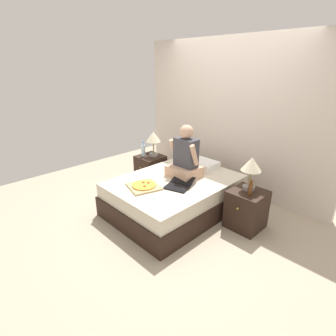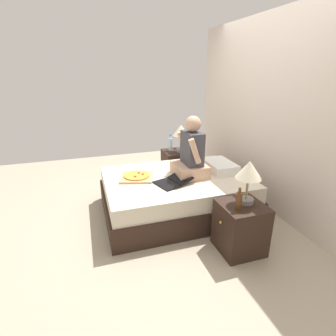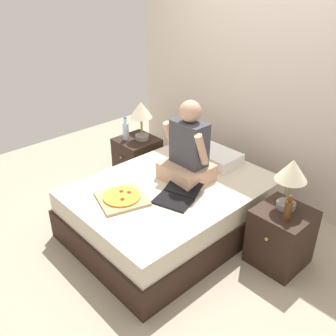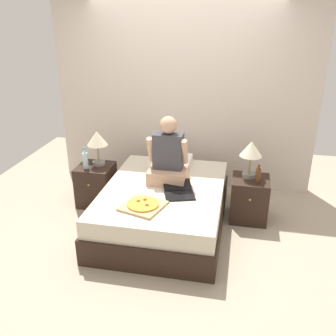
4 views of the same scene
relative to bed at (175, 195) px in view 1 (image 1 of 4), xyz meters
name	(u,v)px [view 1 (image 1 of 4)]	position (x,y,z in m)	size (l,w,h in m)	color
ground_plane	(175,209)	(0.00, 0.00, -0.25)	(5.61, 5.61, 0.00)	tan
wall_back	(229,117)	(0.00, 1.30, 1.00)	(3.61, 0.12, 2.50)	beige
bed	(175,195)	(0.00, 0.00, 0.00)	(1.38, 1.87, 0.50)	black
nightstand_left	(151,170)	(-0.98, 0.37, 0.02)	(0.44, 0.47, 0.54)	black
lamp_on_left_nightstand	(153,138)	(-0.94, 0.42, 0.61)	(0.26, 0.26, 0.45)	gray
water_bottle	(143,150)	(-1.06, 0.28, 0.40)	(0.07, 0.07, 0.28)	silver
nightstand_right	(246,209)	(0.98, 0.37, 0.02)	(0.44, 0.47, 0.54)	black
lamp_on_right_nightstand	(251,166)	(0.95, 0.42, 0.61)	(0.26, 0.26, 0.45)	gray
beer_bottle	(250,189)	(1.05, 0.27, 0.38)	(0.06, 0.06, 0.23)	#512D14
pillow	(201,164)	(-0.04, 0.66, 0.32)	(0.52, 0.34, 0.12)	white
person_seated	(185,158)	(0.01, 0.20, 0.54)	(0.47, 0.40, 0.78)	tan
laptop	(179,185)	(0.20, -0.13, 0.28)	(0.43, 0.49, 0.07)	black
pizza_box	(144,186)	(-0.11, -0.49, 0.27)	(0.50, 0.50, 0.05)	tan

